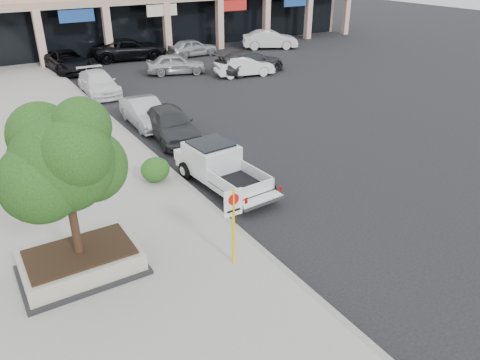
# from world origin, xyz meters

# --- Properties ---
(ground) EXTENTS (120.00, 120.00, 0.00)m
(ground) POSITION_xyz_m (0.00, 0.00, 0.00)
(ground) COLOR black
(ground) RESTS_ON ground
(sidewalk) EXTENTS (8.00, 52.00, 0.15)m
(sidewalk) POSITION_xyz_m (-5.50, 6.00, 0.07)
(sidewalk) COLOR gray
(sidewalk) RESTS_ON ground
(curb) EXTENTS (0.20, 52.00, 0.15)m
(curb) POSITION_xyz_m (-1.55, 6.00, 0.07)
(curb) COLOR gray
(curb) RESTS_ON ground
(planter) EXTENTS (3.20, 2.20, 0.68)m
(planter) POSITION_xyz_m (-6.29, 0.66, 0.48)
(planter) COLOR black
(planter) RESTS_ON sidewalk
(planter_tree) EXTENTS (2.90, 2.55, 4.00)m
(planter_tree) POSITION_xyz_m (-6.16, 0.81, 3.41)
(planter_tree) COLOR black
(planter_tree) RESTS_ON planter
(no_parking_sign) EXTENTS (0.55, 0.09, 2.30)m
(no_parking_sign) POSITION_xyz_m (-2.58, -1.13, 1.63)
(no_parking_sign) COLOR yellow
(no_parking_sign) RESTS_ON sidewalk
(hedge) EXTENTS (1.10, 0.99, 0.93)m
(hedge) POSITION_xyz_m (-2.42, 4.82, 0.62)
(hedge) COLOR #174E16
(hedge) RESTS_ON sidewalk
(pickup_truck) EXTENTS (2.15, 4.99, 1.54)m
(pickup_truck) POSITION_xyz_m (-0.35, 3.21, 0.77)
(pickup_truck) COLOR white
(pickup_truck) RESTS_ON ground
(curb_car_a) EXTENTS (2.25, 4.66, 1.53)m
(curb_car_a) POSITION_xyz_m (0.04, 8.88, 0.77)
(curb_car_a) COLOR #2B2D30
(curb_car_a) RESTS_ON ground
(curb_car_b) EXTENTS (1.56, 4.18, 1.36)m
(curb_car_b) POSITION_xyz_m (-0.28, 11.28, 0.68)
(curb_car_b) COLOR #A3A6AB
(curb_car_b) RESTS_ON ground
(curb_car_c) EXTENTS (2.10, 4.72, 1.35)m
(curb_car_c) POSITION_xyz_m (-0.55, 18.23, 0.67)
(curb_car_c) COLOR white
(curb_car_c) RESTS_ON ground
(curb_car_d) EXTENTS (2.84, 5.55, 1.50)m
(curb_car_d) POSITION_xyz_m (-0.71, 25.22, 0.75)
(curb_car_d) COLOR black
(curb_car_d) RESTS_ON ground
(lot_car_a) EXTENTS (4.53, 2.97, 1.43)m
(lot_car_a) POSITION_xyz_m (5.66, 20.45, 0.72)
(lot_car_a) COLOR #A6AAAE
(lot_car_a) RESTS_ON ground
(lot_car_b) EXTENTS (4.34, 2.28, 1.36)m
(lot_car_b) POSITION_xyz_m (9.49, 17.40, 0.68)
(lot_car_b) COLOR white
(lot_car_b) RESTS_ON ground
(lot_car_c) EXTENTS (5.54, 2.58, 1.57)m
(lot_car_c) POSITION_xyz_m (10.33, 17.99, 0.78)
(lot_car_c) COLOR #292B2E
(lot_car_c) RESTS_ON ground
(lot_car_d) EXTENTS (6.23, 3.63, 1.63)m
(lot_car_d) POSITION_xyz_m (4.59, 26.89, 0.81)
(lot_car_d) COLOR black
(lot_car_d) RESTS_ON ground
(lot_car_e) EXTENTS (4.16, 1.75, 1.41)m
(lot_car_e) POSITION_xyz_m (9.45, 25.39, 0.70)
(lot_car_e) COLOR #9EA1A6
(lot_car_e) RESTS_ON ground
(lot_car_f) EXTENTS (5.07, 3.73, 1.59)m
(lot_car_f) POSITION_xyz_m (16.81, 24.73, 0.80)
(lot_car_f) COLOR silver
(lot_car_f) RESTS_ON ground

